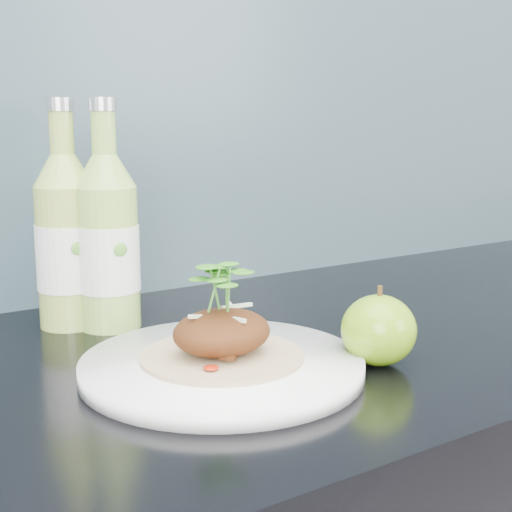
{
  "coord_description": "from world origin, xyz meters",
  "views": [
    {
      "loc": [
        -0.36,
        1.05,
        1.14
      ],
      "look_at": [
        0.06,
        1.69,
        1.0
      ],
      "focal_mm": 50.0,
      "sensor_mm": 36.0,
      "label": 1
    }
  ],
  "objects_px": {
    "green_apple": "(379,330)",
    "cider_bottle_right": "(108,243)",
    "dinner_plate": "(222,366)",
    "cider_bottle_left": "(67,242)"
  },
  "relations": [
    {
      "from": "dinner_plate",
      "to": "green_apple",
      "type": "bearing_deg",
      "value": -23.87
    },
    {
      "from": "green_apple",
      "to": "cider_bottle_right",
      "type": "distance_m",
      "value": 0.33
    },
    {
      "from": "dinner_plate",
      "to": "cider_bottle_left",
      "type": "bearing_deg",
      "value": 104.91
    },
    {
      "from": "dinner_plate",
      "to": "green_apple",
      "type": "height_order",
      "value": "green_apple"
    },
    {
      "from": "green_apple",
      "to": "cider_bottle_left",
      "type": "distance_m",
      "value": 0.38
    },
    {
      "from": "green_apple",
      "to": "cider_bottle_right",
      "type": "height_order",
      "value": "cider_bottle_right"
    },
    {
      "from": "dinner_plate",
      "to": "cider_bottle_left",
      "type": "relative_size",
      "value": 1.32
    },
    {
      "from": "green_apple",
      "to": "cider_bottle_right",
      "type": "xyz_separation_m",
      "value": [
        -0.17,
        0.28,
        0.07
      ]
    },
    {
      "from": "dinner_plate",
      "to": "cider_bottle_right",
      "type": "distance_m",
      "value": 0.24
    },
    {
      "from": "cider_bottle_right",
      "to": "cider_bottle_left",
      "type": "bearing_deg",
      "value": 152.73
    }
  ]
}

